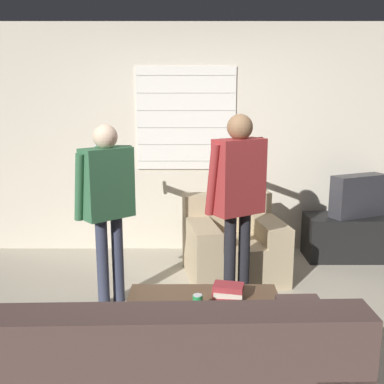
{
  "coord_description": "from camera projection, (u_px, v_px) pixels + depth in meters",
  "views": [
    {
      "loc": [
        -0.11,
        -3.06,
        1.79
      ],
      "look_at": [
        -0.12,
        0.56,
        1.0
      ],
      "focal_mm": 42.0,
      "sensor_mm": 36.0,
      "label": 1
    }
  ],
  "objects": [
    {
      "name": "spare_remote",
      "position": [
        158.0,
        309.0,
        2.99
      ],
      "size": [
        0.12,
        0.12,
        0.02
      ],
      "rotation": [
        0.0,
        0.0,
        0.76
      ],
      "color": "white",
      "rests_on": "coffee_table"
    },
    {
      "name": "armchair_beige",
      "position": [
        234.0,
        245.0,
        4.48
      ],
      "size": [
        1.04,
        0.97,
        0.79
      ],
      "rotation": [
        0.0,
        0.0,
        3.32
      ],
      "color": "tan",
      "rests_on": "ground_plane"
    },
    {
      "name": "soda_can",
      "position": [
        199.0,
        304.0,
        2.94
      ],
      "size": [
        0.07,
        0.07,
        0.13
      ],
      "color": "#238E47",
      "rests_on": "coffee_table"
    },
    {
      "name": "ground_plane",
      "position": [
        208.0,
        338.0,
        3.37
      ],
      "size": [
        16.0,
        16.0,
        0.0
      ],
      "primitive_type": "plane",
      "color": "#B2A893"
    },
    {
      "name": "person_right_standing",
      "position": [
        239.0,
        187.0,
        3.68
      ],
      "size": [
        0.52,
        0.84,
        1.64
      ],
      "rotation": [
        0.0,
        0.0,
        0.56
      ],
      "color": "black",
      "rests_on": "ground_plane"
    },
    {
      "name": "tv",
      "position": [
        359.0,
        196.0,
        4.86
      ],
      "size": [
        0.65,
        0.43,
        0.46
      ],
      "rotation": [
        0.0,
        0.0,
        3.56
      ],
      "color": "#2D2D33",
      "rests_on": "tv_stand"
    },
    {
      "name": "wall_back",
      "position": [
        203.0,
        140.0,
        5.08
      ],
      "size": [
        5.2,
        0.08,
        2.55
      ],
      "color": "beige",
      "rests_on": "ground_plane"
    },
    {
      "name": "coffee_table",
      "position": [
        205.0,
        305.0,
        3.14
      ],
      "size": [
        1.08,
        0.55,
        0.38
      ],
      "color": "brown",
      "rests_on": "ground_plane"
    },
    {
      "name": "book_stack",
      "position": [
        229.0,
        291.0,
        3.16
      ],
      "size": [
        0.23,
        0.17,
        0.1
      ],
      "color": "maroon",
      "rests_on": "coffee_table"
    },
    {
      "name": "person_left_standing",
      "position": [
        108.0,
        193.0,
        3.73
      ],
      "size": [
        0.5,
        0.81,
        1.55
      ],
      "rotation": [
        0.0,
        0.0,
        0.7
      ],
      "color": "#33384C",
      "rests_on": "ground_plane"
    },
    {
      "name": "tv_stand",
      "position": [
        356.0,
        237.0,
        4.96
      ],
      "size": [
        1.08,
        0.44,
        0.48
      ],
      "color": "black",
      "rests_on": "ground_plane"
    }
  ]
}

